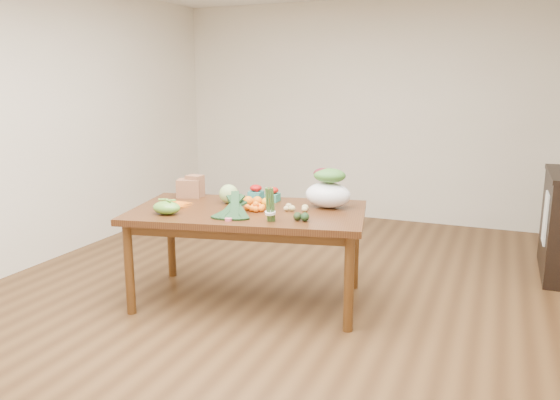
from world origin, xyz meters
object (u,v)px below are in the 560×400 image
at_px(kale_bunch, 232,207).
at_px(salad_bag, 328,190).
at_px(mandarin_cluster, 256,206).
at_px(asparagus_bundle, 270,204).
at_px(dining_table, 249,255).
at_px(paper_bag, 189,186).
at_px(cabbage, 229,194).

relative_size(kale_bunch, salad_bag, 1.10).
xyz_separation_m(mandarin_cluster, kale_bunch, (-0.08, -0.25, 0.04)).
height_order(mandarin_cluster, asparagus_bundle, asparagus_bundle).
xyz_separation_m(dining_table, mandarin_cluster, (0.08, -0.02, 0.41)).
height_order(dining_table, salad_bag, salad_bag).
xyz_separation_m(mandarin_cluster, salad_bag, (0.48, 0.32, 0.10)).
xyz_separation_m(paper_bag, cabbage, (0.43, -0.09, -0.02)).
distance_m(dining_table, salad_bag, 0.81).
distance_m(dining_table, paper_bag, 0.85).
bearing_deg(mandarin_cluster, paper_bag, 161.05).
bearing_deg(dining_table, paper_bag, 149.07).
bearing_deg(mandarin_cluster, dining_table, 163.29).
bearing_deg(salad_bag, paper_bag, -176.85).
relative_size(dining_table, cabbage, 11.56).
height_order(dining_table, mandarin_cluster, mandarin_cluster).
height_order(cabbage, kale_bunch, kale_bunch).
height_order(cabbage, mandarin_cluster, cabbage).
distance_m(cabbage, kale_bunch, 0.49).
bearing_deg(cabbage, paper_bag, 168.04).
xyz_separation_m(mandarin_cluster, asparagus_bundle, (0.23, -0.26, 0.09)).
relative_size(paper_bag, mandarin_cluster, 1.47).
height_order(kale_bunch, salad_bag, salad_bag).
distance_m(paper_bag, cabbage, 0.44).
height_order(dining_table, kale_bunch, kale_bunch).
xyz_separation_m(cabbage, kale_bunch, (0.24, -0.42, 0.00)).
bearing_deg(cabbage, dining_table, -30.52).
bearing_deg(mandarin_cluster, salad_bag, 34.20).
height_order(paper_bag, salad_bag, salad_bag).
height_order(paper_bag, asparagus_bundle, asparagus_bundle).
bearing_deg(cabbage, asparagus_bundle, -37.58).
xyz_separation_m(paper_bag, mandarin_cluster, (0.75, -0.26, -0.05)).
bearing_deg(kale_bunch, dining_table, 78.82).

